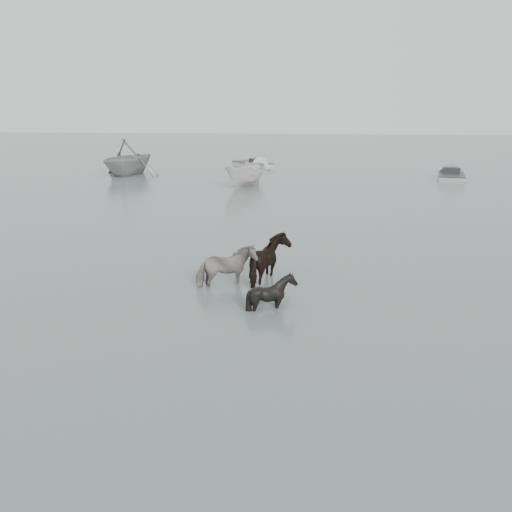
% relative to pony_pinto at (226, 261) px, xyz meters
% --- Properties ---
extents(ground, '(140.00, 140.00, 0.00)m').
position_rel_pony_pinto_xyz_m(ground, '(0.11, -0.29, -0.73)').
color(ground, '#546460').
rests_on(ground, ground).
extents(pony_pinto, '(1.91, 1.50, 1.47)m').
position_rel_pony_pinto_xyz_m(pony_pinto, '(0.00, 0.00, 0.00)').
color(pony_pinto, black).
rests_on(pony_pinto, ground).
extents(pony_dark, '(1.61, 1.81, 1.64)m').
position_rel_pony_pinto_xyz_m(pony_dark, '(1.28, 0.67, 0.09)').
color(pony_dark, black).
rests_on(pony_dark, ground).
extents(pony_black, '(1.38, 1.30, 1.25)m').
position_rel_pony_pinto_xyz_m(pony_black, '(1.43, -1.72, -0.11)').
color(pony_black, black).
rests_on(pony_black, ground).
extents(rowboat_trail, '(5.96, 6.33, 2.66)m').
position_rel_pony_pinto_xyz_m(rowboat_trail, '(-10.05, 23.64, 0.59)').
color(rowboat_trail, gray).
rests_on(rowboat_trail, ground).
extents(boat_small, '(2.98, 4.27, 1.55)m').
position_rel_pony_pinto_xyz_m(boat_small, '(-1.33, 19.14, 0.04)').
color(boat_small, silver).
rests_on(boat_small, ground).
extents(skiff_port, '(2.52, 4.93, 0.75)m').
position_rel_pony_pinto_xyz_m(skiff_port, '(11.97, 22.97, -0.36)').
color(skiff_port, gray).
rests_on(skiff_port, ground).
extents(skiff_mid, '(4.27, 4.86, 0.75)m').
position_rel_pony_pinto_xyz_m(skiff_mid, '(-1.77, 28.84, -0.36)').
color(skiff_mid, '#ADB0AD').
rests_on(skiff_mid, ground).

